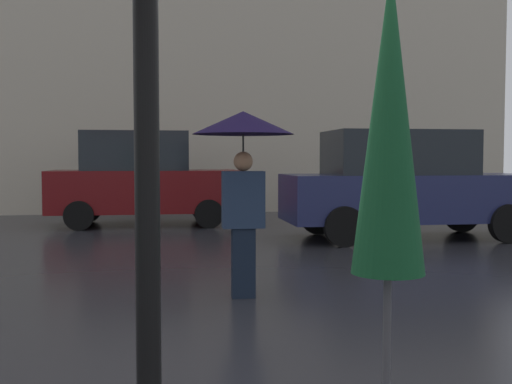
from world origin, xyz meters
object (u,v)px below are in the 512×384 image
Objects in this scene: folded_patio_umbrella_near at (389,141)px; parked_car_left at (143,179)px; parked_car_right at (405,184)px; pedestrian_with_umbrella at (243,146)px.

parked_car_left is at bearing 97.01° from folded_patio_umbrella_near.
parked_car_right is (4.79, -3.11, -0.02)m from parked_car_left.
pedestrian_with_umbrella is 7.50m from parked_car_left.
folded_patio_umbrella_near is 0.57× the size of parked_car_left.
folded_patio_umbrella_near is 0.51× the size of parked_car_right.
folded_patio_umbrella_near is 3.78m from pedestrian_with_umbrella.
pedestrian_with_umbrella is 5.59m from parked_car_right.
pedestrian_with_umbrella is 0.48× the size of parked_car_left.
pedestrian_with_umbrella is (-0.14, 3.78, 0.06)m from folded_patio_umbrella_near.
folded_patio_umbrella_near reaches higher than pedestrian_with_umbrella.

